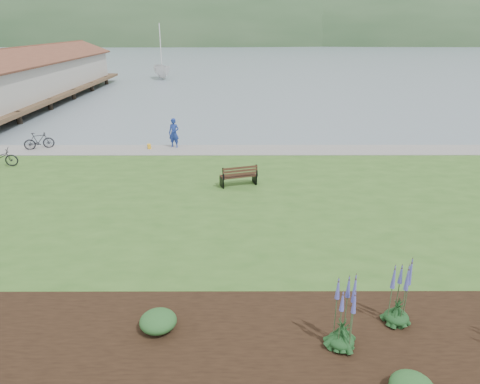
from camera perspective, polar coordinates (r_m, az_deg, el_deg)
The scene contains 14 objects.
ground at distance 19.21m, azimuth -2.98°, elevation -1.22°, with size 600.00×600.00×0.00m, color slate.
lawn at distance 17.30m, azimuth -3.29°, elevation -3.16°, with size 34.00×20.00×0.40m, color #335E21.
shoreline_path at distance 25.60m, azimuth -2.28°, elevation 5.62°, with size 34.00×2.20×0.03m, color gray.
garden_bed at distance 10.75m, azimuth 11.56°, elevation -19.59°, with size 24.00×4.40×0.04m, color black.
far_hillside at distance 188.81m, azimuth 5.97°, elevation 19.13°, with size 580.00×80.00×38.00m, color #2C4C2A, non-canonical shape.
pier_pavilion at distance 50.07m, azimuth -25.70°, elevation 13.99°, with size 8.00×36.00×5.40m.
park_bench at distance 19.71m, azimuth -0.14°, elevation 2.24°, with size 1.78×1.14×1.03m.
person at distance 26.19m, azimuth -8.82°, elevation 8.08°, with size 0.76×0.52×2.10m, color navy.
bicycle_b at distance 28.38m, azimuth -25.24°, elevation 6.19°, with size 1.68×0.49×1.01m, color black.
sailboat at distance 65.00m, azimuth -10.27°, elevation 14.61°, with size 9.10×9.27×24.00m, color silver.
pannier at distance 26.39m, azimuth -12.02°, elevation 5.95°, with size 0.18×0.28×0.30m, color gold.
echium_0 at distance 10.26m, azimuth 13.66°, elevation -15.58°, with size 0.62×0.62×2.08m.
echium_1 at distance 11.42m, azimuth 20.53°, elevation -12.81°, with size 0.62×0.62×1.97m.
shrub_0 at distance 11.05m, azimuth -10.86°, elevation -16.55°, with size 0.91×0.91×0.45m, color #1E4C21.
Camera 1 is at (0.95, -17.70, 7.41)m, focal length 32.00 mm.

